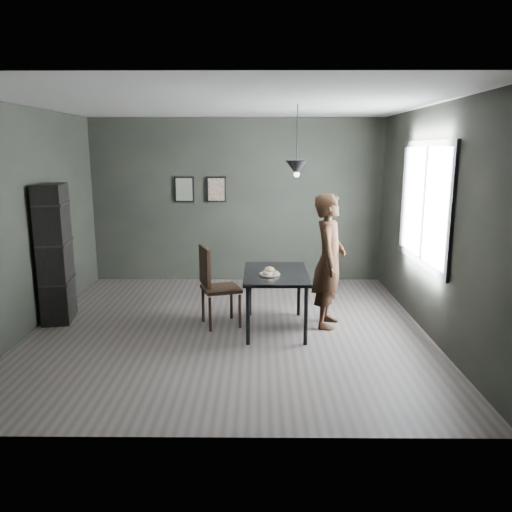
{
  "coord_description": "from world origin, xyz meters",
  "views": [
    {
      "loc": [
        0.4,
        -6.11,
        2.27
      ],
      "look_at": [
        0.35,
        0.05,
        0.95
      ],
      "focal_mm": 35.0,
      "sensor_mm": 36.0,
      "label": 1
    }
  ],
  "objects_px": {
    "cafe_table": "(276,278)",
    "shelf_unit": "(55,254)",
    "pendant_lamp": "(297,168)",
    "white_plate": "(270,275)",
    "wood_chair": "(214,281)",
    "woman": "(329,261)"
  },
  "relations": [
    {
      "from": "cafe_table",
      "to": "shelf_unit",
      "type": "xyz_separation_m",
      "value": [
        -2.92,
        0.33,
        0.25
      ]
    },
    {
      "from": "cafe_table",
      "to": "pendant_lamp",
      "type": "xyz_separation_m",
      "value": [
        0.25,
        0.1,
        1.38
      ]
    },
    {
      "from": "cafe_table",
      "to": "woman",
      "type": "height_order",
      "value": "woman"
    },
    {
      "from": "wood_chair",
      "to": "pendant_lamp",
      "type": "distance_m",
      "value": 1.79
    },
    {
      "from": "white_plate",
      "to": "woman",
      "type": "height_order",
      "value": "woman"
    },
    {
      "from": "wood_chair",
      "to": "woman",
      "type": "bearing_deg",
      "value": -18.08
    },
    {
      "from": "shelf_unit",
      "to": "pendant_lamp",
      "type": "xyz_separation_m",
      "value": [
        3.17,
        -0.23,
        1.13
      ]
    },
    {
      "from": "shelf_unit",
      "to": "cafe_table",
      "type": "bearing_deg",
      "value": -16.28
    },
    {
      "from": "pendant_lamp",
      "to": "shelf_unit",
      "type": "bearing_deg",
      "value": 175.83
    },
    {
      "from": "cafe_table",
      "to": "shelf_unit",
      "type": "height_order",
      "value": "shelf_unit"
    },
    {
      "from": "cafe_table",
      "to": "wood_chair",
      "type": "xyz_separation_m",
      "value": [
        -0.8,
        0.11,
        -0.07
      ]
    },
    {
      "from": "wood_chair",
      "to": "shelf_unit",
      "type": "bearing_deg",
      "value": 154.86
    },
    {
      "from": "wood_chair",
      "to": "white_plate",
      "type": "bearing_deg",
      "value": -39.23
    },
    {
      "from": "pendant_lamp",
      "to": "white_plate",
      "type": "bearing_deg",
      "value": -143.06
    },
    {
      "from": "woman",
      "to": "wood_chair",
      "type": "xyz_separation_m",
      "value": [
        -1.49,
        -0.03,
        -0.26
      ]
    },
    {
      "from": "cafe_table",
      "to": "white_plate",
      "type": "height_order",
      "value": "white_plate"
    },
    {
      "from": "shelf_unit",
      "to": "woman",
      "type": "bearing_deg",
      "value": -12.77
    },
    {
      "from": "white_plate",
      "to": "shelf_unit",
      "type": "distance_m",
      "value": 2.89
    },
    {
      "from": "white_plate",
      "to": "woman",
      "type": "distance_m",
      "value": 0.83
    },
    {
      "from": "white_plate",
      "to": "pendant_lamp",
      "type": "height_order",
      "value": "pendant_lamp"
    },
    {
      "from": "woman",
      "to": "wood_chair",
      "type": "height_order",
      "value": "woman"
    },
    {
      "from": "woman",
      "to": "wood_chair",
      "type": "bearing_deg",
      "value": 105.14
    }
  ]
}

